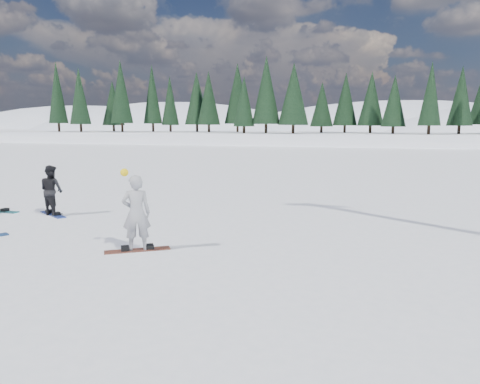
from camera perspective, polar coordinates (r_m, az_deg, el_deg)
name	(u,v)px	position (r m, az deg, el deg)	size (l,w,h in m)	color
ground	(36,242)	(12.81, -23.61, -5.58)	(420.00, 420.00, 0.00)	white
alpine_backdrop	(320,163)	(200.45, 9.70, 3.54)	(412.50, 227.00, 53.20)	white
snowboarder_woman	(136,213)	(11.00, -12.54, -2.48)	(0.77, 0.66, 1.93)	#ACABB1
snowboarder_man	(51,190)	(16.12, -22.00, 0.21)	(0.78, 0.61, 1.61)	black
snowboard_woman	(138,250)	(11.20, -12.38, -6.93)	(1.50, 0.28, 0.03)	brown
snowboard_man	(53,214)	(16.25, -21.84, -2.55)	(1.50, 0.28, 0.03)	navy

